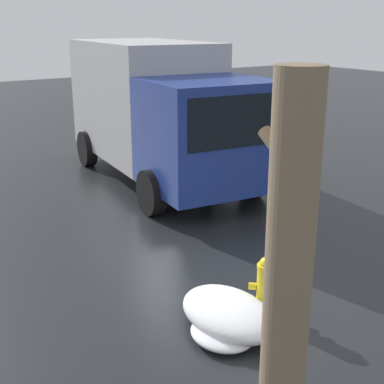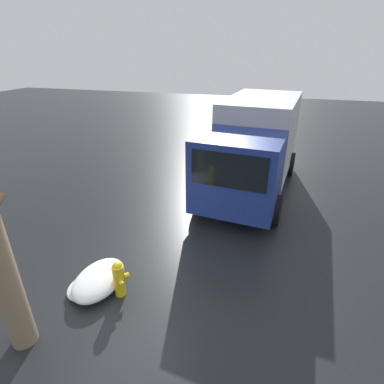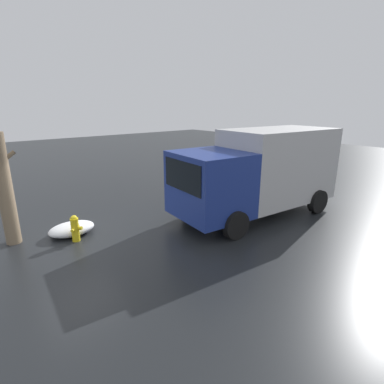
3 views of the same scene
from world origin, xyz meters
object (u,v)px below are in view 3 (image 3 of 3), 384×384
(delivery_truck, at_px, (260,170))
(pedestrian, at_px, (221,201))
(tree_trunk, at_px, (5,190))
(fire_hydrant, at_px, (75,228))

(delivery_truck, bearing_deg, pedestrian, 94.74)
(tree_trunk, relative_size, delivery_truck, 0.50)
(fire_hydrant, relative_size, pedestrian, 0.49)
(pedestrian, bearing_deg, delivery_truck, 44.05)
(fire_hydrant, xyz_separation_m, delivery_truck, (6.18, -2.06, 1.26))
(fire_hydrant, bearing_deg, pedestrian, 17.20)
(tree_trunk, bearing_deg, fire_hydrant, -36.48)
(tree_trunk, distance_m, delivery_truck, 8.29)
(fire_hydrant, height_order, tree_trunk, tree_trunk)
(tree_trunk, height_order, delivery_truck, tree_trunk)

